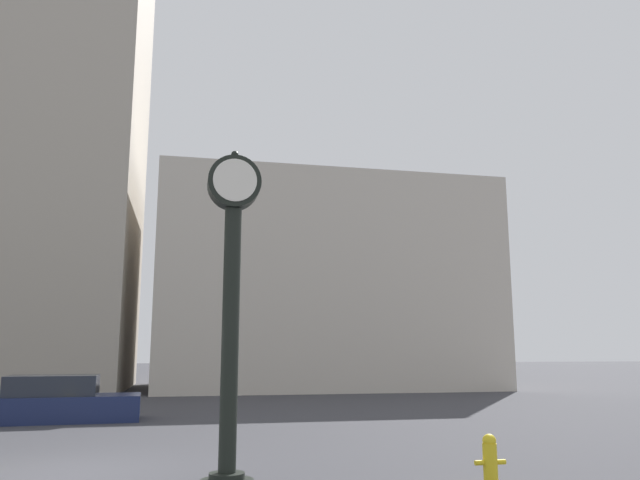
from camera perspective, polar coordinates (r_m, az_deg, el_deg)
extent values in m
plane|color=#38383D|center=(11.91, -22.47, -19.11)|extent=(200.00, 200.00, 0.00)
cube|color=#ADA393|center=(38.88, -26.44, 9.27)|extent=(13.88, 12.00, 28.44)
cube|color=beige|center=(36.57, -0.17, -4.46)|extent=(18.10, 12.00, 11.25)
cylinder|color=black|center=(10.04, -8.52, -20.58)|extent=(0.54, 0.54, 0.10)
cylinder|color=black|center=(9.88, -8.20, -8.68)|extent=(0.27, 0.27, 4.04)
cylinder|color=black|center=(10.23, -7.86, 5.16)|extent=(0.85, 0.38, 0.85)
cylinder|color=white|center=(10.04, -7.77, 5.46)|extent=(0.70, 0.02, 0.70)
cylinder|color=white|center=(10.43, -7.95, 4.87)|extent=(0.70, 0.02, 0.70)
sphere|color=black|center=(10.37, -7.79, 7.75)|extent=(0.12, 0.12, 0.12)
cube|color=#19234C|center=(20.23, -22.70, -14.02)|extent=(4.59, 2.11, 0.74)
cube|color=#232833|center=(20.21, -23.21, -12.11)|extent=(2.56, 1.77, 0.58)
cylinder|color=yellow|center=(10.41, 15.31, -19.19)|extent=(0.22, 0.22, 0.62)
sphere|color=yellow|center=(10.36, 15.21, -17.29)|extent=(0.21, 0.21, 0.21)
cylinder|color=yellow|center=(10.33, 14.37, -19.13)|extent=(0.14, 0.08, 0.08)
cylinder|color=yellow|center=(10.49, 16.22, -18.91)|extent=(0.14, 0.08, 0.08)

